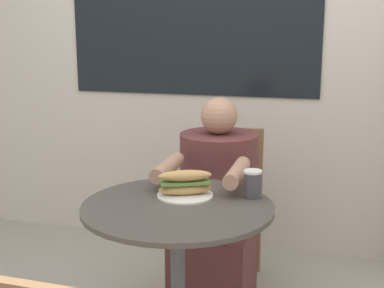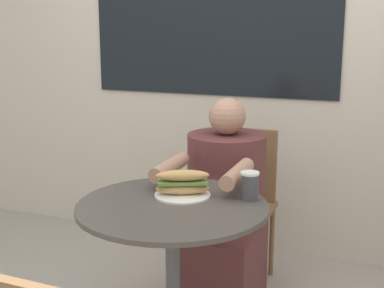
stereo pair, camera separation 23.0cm
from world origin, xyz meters
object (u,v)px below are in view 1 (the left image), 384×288
object	(u,v)px
sandwich_on_plate	(184,185)
drink_cup	(252,184)
diner_chair	(230,190)
cafe_table	(178,250)
seated_diner	(216,221)

from	to	relation	value
sandwich_on_plate	drink_cup	size ratio (longest dim) A/B	2.02
sandwich_on_plate	drink_cup	distance (m)	0.28
diner_chair	drink_cup	bearing A→B (deg)	107.40
diner_chair	cafe_table	bearing A→B (deg)	88.18
cafe_table	diner_chair	xyz separation A→B (m)	(0.03, 0.95, -0.03)
drink_cup	seated_diner	bearing A→B (deg)	119.98
cafe_table	drink_cup	bearing A→B (deg)	31.49
cafe_table	sandwich_on_plate	distance (m)	0.27
cafe_table	sandwich_on_plate	size ratio (longest dim) A/B	3.28
diner_chair	drink_cup	world-z (taller)	diner_chair
sandwich_on_plate	drink_cup	world-z (taller)	drink_cup
diner_chair	seated_diner	xyz separation A→B (m)	(0.00, -0.36, -0.06)
seated_diner	drink_cup	bearing A→B (deg)	119.96
diner_chair	sandwich_on_plate	world-z (taller)	diner_chair
sandwich_on_plate	cafe_table	bearing A→B (deg)	-88.00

